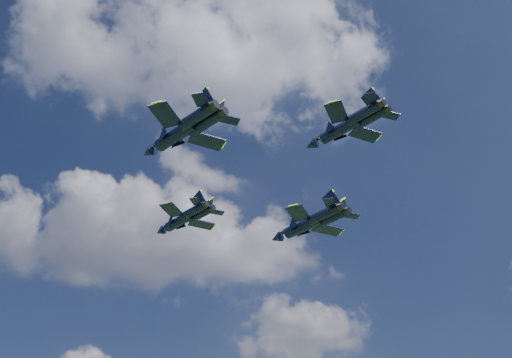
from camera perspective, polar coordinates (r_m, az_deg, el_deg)
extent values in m
cylinder|color=black|center=(101.04, -7.63, -4.19)|extent=(7.09, 7.37, 1.71)
cone|color=black|center=(104.88, -9.57, -5.21)|extent=(2.86, 2.90, 1.61)
ellipsoid|color=brown|center=(103.46, -8.73, -4.53)|extent=(2.53, 2.61, 0.78)
cube|color=black|center=(97.96, -8.44, -3.07)|extent=(4.06, 4.99, 0.17)
cube|color=black|center=(101.62, -5.47, -4.54)|extent=(4.95, 3.88, 0.17)
cube|color=black|center=(95.08, -6.08, -2.22)|extent=(2.07, 2.61, 0.13)
cube|color=black|center=(97.82, -3.92, -3.34)|extent=(2.57, 1.97, 0.13)
cube|color=black|center=(97.05, -5.70, -2.05)|extent=(2.40, 1.68, 2.85)
cube|color=black|center=(98.19, -4.79, -2.52)|extent=(1.67, 2.48, 2.85)
cylinder|color=black|center=(82.16, -7.97, 4.40)|extent=(8.24, 8.33, 1.95)
cone|color=black|center=(86.21, -10.71, 2.60)|extent=(3.29, 3.30, 1.84)
ellipsoid|color=brown|center=(84.79, -9.53, 3.67)|extent=(2.93, 2.96, 0.89)
cube|color=black|center=(79.01, -9.07, 6.36)|extent=(4.57, 5.70, 0.20)
cube|color=black|center=(82.80, -4.95, 3.80)|extent=(5.69, 4.52, 0.20)
cube|color=black|center=(76.10, -5.63, 7.92)|extent=(2.33, 2.97, 0.15)
cube|color=black|center=(78.96, -2.63, 5.91)|extent=(2.96, 2.30, 0.15)
cube|color=black|center=(78.40, -5.13, 7.87)|extent=(2.78, 1.92, 3.27)
cube|color=black|center=(79.58, -3.87, 7.02)|extent=(1.92, 2.81, 3.27)
cylinder|color=black|center=(101.39, 4.76, -4.71)|extent=(8.35, 8.85, 2.03)
cone|color=black|center=(105.10, 2.03, -5.96)|extent=(3.39, 3.46, 1.92)
ellipsoid|color=brown|center=(103.77, 3.17, -5.14)|extent=(2.99, 3.12, 0.92)
cube|color=black|center=(97.44, 4.22, -3.41)|extent=(4.88, 5.94, 0.20)
cube|color=black|center=(103.00, 7.18, -5.06)|extent=(5.88, 4.56, 0.20)
cube|color=black|center=(95.09, 7.39, -2.35)|extent=(2.50, 3.12, 0.16)
cube|color=black|center=(99.23, 9.48, -3.62)|extent=(3.04, 2.31, 0.16)
cube|color=black|center=(97.54, 7.52, -2.14)|extent=(2.82, 2.04, 3.39)
cube|color=black|center=(99.27, 8.40, -2.68)|extent=(1.99, 2.97, 3.39)
cylinder|color=black|center=(82.71, 8.44, 4.93)|extent=(6.99, 7.38, 1.69)
cone|color=black|center=(85.19, 5.52, 3.34)|extent=(2.84, 2.88, 1.60)
ellipsoid|color=brown|center=(84.41, 6.74, 4.29)|extent=(2.50, 2.60, 0.77)
cube|color=black|center=(79.74, 8.05, 6.64)|extent=(4.06, 4.96, 0.17)
cube|color=black|center=(84.19, 10.86, 4.41)|extent=(4.92, 3.82, 0.17)
cube|color=black|center=(78.39, 11.39, 7.92)|extent=(2.08, 2.60, 0.13)
cube|color=black|center=(81.68, 13.34, 6.20)|extent=(2.54, 1.94, 0.13)
cube|color=black|center=(80.46, 11.41, 7.87)|extent=(2.36, 1.70, 2.83)
cube|color=black|center=(81.84, 12.24, 7.15)|extent=(1.66, 2.48, 2.83)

